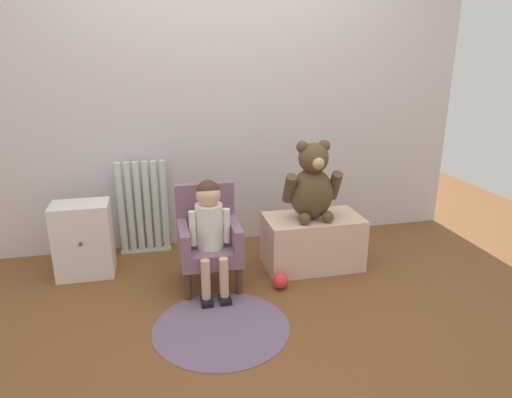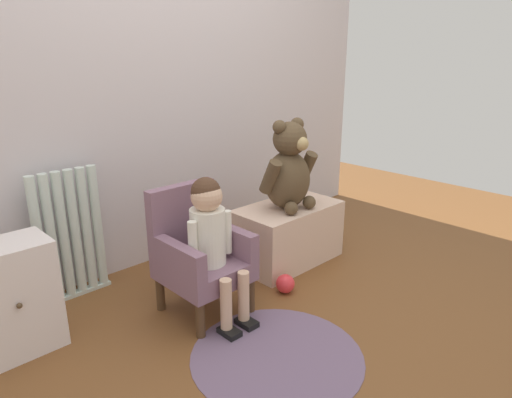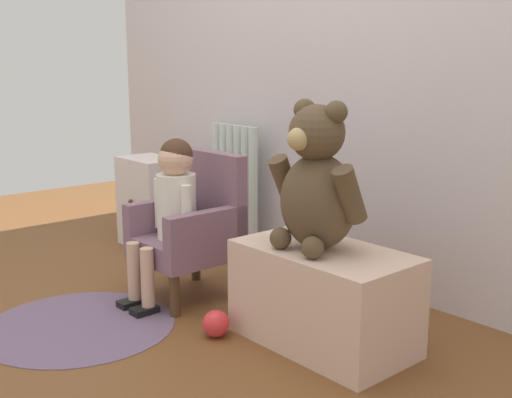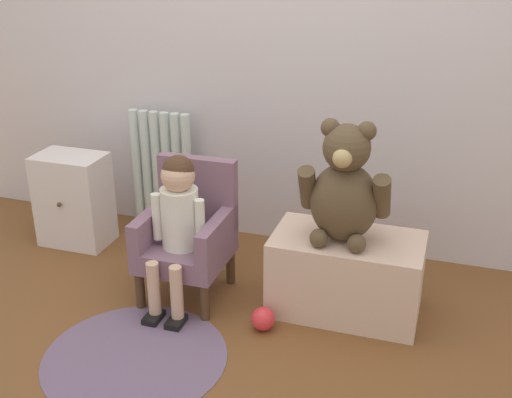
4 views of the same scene
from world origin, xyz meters
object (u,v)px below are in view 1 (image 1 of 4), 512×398
(small_dresser, at_px, (83,240))
(large_teddy_bear, at_px, (312,185))
(radiator, at_px, (143,208))
(child_armchair, at_px, (208,237))
(floor_rug, at_px, (221,327))
(child_figure, at_px, (210,221))
(toy_ball, at_px, (280,281))
(low_bench, at_px, (313,242))

(small_dresser, xyz_separation_m, large_teddy_bear, (1.51, -0.24, 0.35))
(radiator, xyz_separation_m, child_armchair, (0.41, -0.57, -0.04))
(small_dresser, bearing_deg, child_armchair, -19.33)
(radiator, distance_m, floor_rug, 1.24)
(radiator, relative_size, child_figure, 0.98)
(child_armchair, bearing_deg, child_figure, -90.00)
(floor_rug, xyz_separation_m, toy_ball, (0.44, 0.35, 0.05))
(child_figure, bearing_deg, child_armchair, 90.00)
(large_teddy_bear, distance_m, floor_rug, 1.11)
(small_dresser, distance_m, child_figure, 0.92)
(radiator, bearing_deg, child_armchair, -54.40)
(radiator, relative_size, toy_ball, 6.68)
(low_bench, xyz_separation_m, toy_ball, (-0.31, -0.26, -0.13))
(large_teddy_bear, height_order, toy_ball, large_teddy_bear)
(child_armchair, bearing_deg, small_dresser, 160.67)
(radiator, xyz_separation_m, low_bench, (1.14, -0.51, -0.16))
(child_armchair, height_order, floor_rug, child_armchair)
(child_figure, bearing_deg, large_teddy_bear, 11.83)
(radiator, distance_m, child_figure, 0.80)
(child_figure, bearing_deg, floor_rug, -91.13)
(radiator, xyz_separation_m, large_teddy_bear, (1.12, -0.53, 0.25))
(radiator, relative_size, large_teddy_bear, 1.31)
(small_dresser, xyz_separation_m, toy_ball, (1.23, -0.49, -0.20))
(floor_rug, distance_m, toy_ball, 0.56)
(child_figure, height_order, large_teddy_bear, large_teddy_bear)
(radiator, distance_m, toy_ball, 1.18)
(toy_ball, bearing_deg, radiator, 137.19)
(child_figure, height_order, low_bench, child_figure)
(floor_rug, bearing_deg, toy_ball, 38.84)
(large_teddy_bear, xyz_separation_m, floor_rug, (-0.72, -0.60, -0.60))
(radiator, xyz_separation_m, small_dresser, (-0.39, -0.29, -0.09))
(radiator, bearing_deg, large_teddy_bear, -25.29)
(radiator, xyz_separation_m, child_figure, (0.41, -0.68, 0.12))
(low_bench, relative_size, toy_ball, 6.32)
(child_figure, xyz_separation_m, large_teddy_bear, (0.71, 0.15, 0.14))
(child_armchair, relative_size, floor_rug, 0.84)
(child_armchair, distance_m, child_figure, 0.19)
(radiator, relative_size, small_dresser, 1.38)
(floor_rug, bearing_deg, child_armchair, 89.09)
(low_bench, bearing_deg, radiator, 155.98)
(child_figure, xyz_separation_m, floor_rug, (-0.01, -0.45, -0.46))
(large_teddy_bear, bearing_deg, floor_rug, -140.20)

